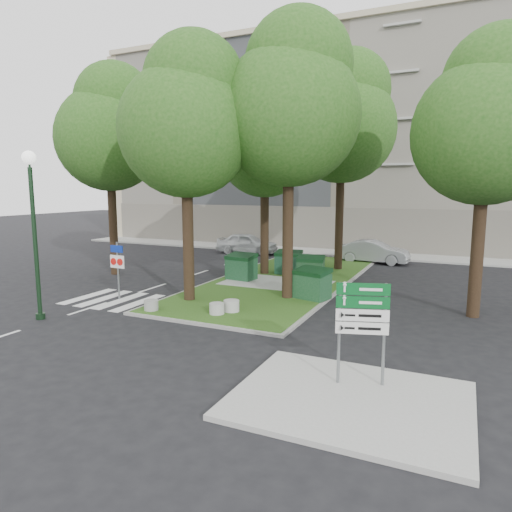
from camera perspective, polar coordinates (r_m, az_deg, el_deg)
The scene contains 26 objects.
ground at distance 16.11m, azimuth -8.66°, elevation -8.27°, with size 120.00×120.00×0.00m, color black.
median_island at distance 22.80m, azimuth 3.51°, elevation -3.02°, with size 6.00×16.00×0.12m, color #2A4F16.
median_kerb at distance 22.81m, azimuth 3.51°, elevation -3.04°, with size 6.30×16.30×0.10m, color gray.
sidewalk_corner at distance 10.60m, azimuth 11.64°, elevation -17.22°, with size 5.00×4.00×0.12m, color #999993.
building_sidewalk at distance 32.81m, azimuth 9.35°, elevation 0.45°, with size 42.00×3.00×0.12m, color #999993.
zebra_crossing at distance 19.45m, azimuth -15.52°, elevation -5.52°, with size 5.00×3.00×0.01m, color silver.
apartment_building at distance 39.91m, azimuth 12.58°, elevation 13.22°, with size 41.00×12.00×16.00m, color #BFB08F.
tree_median_near_left at distance 18.53m, azimuth -8.47°, elevation 16.79°, with size 5.20×5.20×10.53m.
tree_median_near_right at distance 18.86m, azimuth 4.50°, elevation 18.77°, with size 5.60×5.60×11.46m.
tree_median_mid at distance 23.97m, azimuth 1.37°, elevation 14.18°, with size 4.80×4.80×9.99m.
tree_median_far at distance 25.93m, azimuth 10.94°, elevation 16.59°, with size 5.80×5.80×11.93m.
tree_street_left at distance 25.57m, azimuth -17.70°, elevation 14.95°, with size 5.40×5.40×11.00m.
tree_street_right at distance 18.06m, azimuth 27.20°, elevation 15.11°, with size 5.00×5.00×10.06m.
dumpster_a at distance 22.57m, azimuth -1.85°, elevation -1.36°, with size 1.52×1.16×1.30m.
dumpster_b at distance 24.10m, azimuth 4.08°, elevation -0.81°, with size 1.40×1.04×1.24m.
dumpster_c at distance 22.49m, azimuth 6.85°, elevation -1.54°, with size 1.45×1.13×1.23m.
dumpster_d at distance 18.84m, azimuth 7.04°, elevation -3.44°, with size 1.60×1.31×1.29m.
bollard_left at distance 17.48m, azimuth -12.97°, elevation -6.00°, with size 0.52×0.52×0.37m, color gray.
bollard_right at distance 16.89m, azimuth -3.09°, elevation -6.23°, with size 0.58×0.58×0.41m, color #ABABA6.
bollard_mid at distance 16.61m, azimuth -4.91°, elevation -6.55°, with size 0.54×0.54×0.39m, color #A6A6A1.
litter_bin at distance 21.98m, azimuth 6.99°, elevation -2.52°, with size 0.36×0.36×0.62m, color gold.
street_lamp at distance 17.52m, azimuth -26.09°, elevation 4.60°, with size 0.47×0.47×5.87m.
traffic_sign_pole at distance 19.71m, azimuth -16.90°, elevation -0.80°, with size 0.73×0.08×2.42m.
directional_sign at distance 10.75m, azimuth 13.13°, elevation -7.49°, with size 1.15×0.39×2.39m.
car_white at distance 32.17m, azimuth -1.10°, elevation 1.61°, with size 1.73×4.31×1.47m, color silver.
car_silver at distance 29.05m, azimuth 14.47°, elevation 0.53°, with size 1.49×4.28×1.41m, color gray.
Camera 1 is at (8.55, -12.84, 4.65)m, focal length 32.00 mm.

